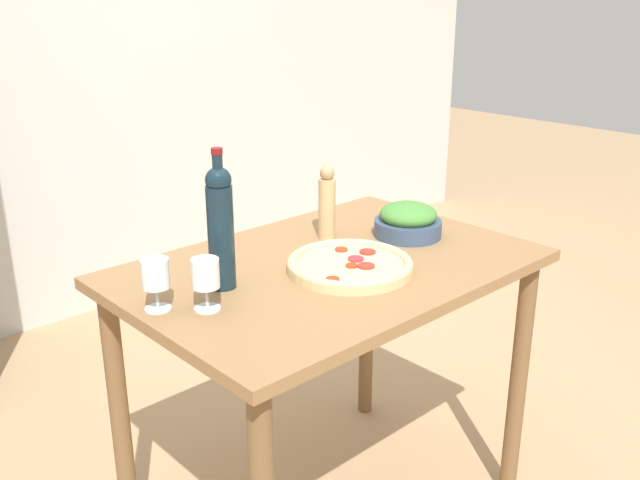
% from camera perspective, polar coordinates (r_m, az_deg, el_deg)
% --- Properties ---
extents(wall_back, '(6.40, 0.08, 2.60)m').
position_cam_1_polar(wall_back, '(3.67, -22.15, 12.99)').
color(wall_back, silver).
rests_on(wall_back, ground_plane).
extents(prep_counter, '(1.18, 0.80, 0.89)m').
position_cam_1_polar(prep_counter, '(2.11, 0.74, -5.12)').
color(prep_counter, olive).
rests_on(prep_counter, ground_plane).
extents(wine_bottle, '(0.07, 0.07, 0.38)m').
position_cam_1_polar(wine_bottle, '(1.85, -7.97, 1.21)').
color(wine_bottle, '#142833').
rests_on(wine_bottle, prep_counter).
extents(wine_glass_near, '(0.07, 0.07, 0.13)m').
position_cam_1_polar(wine_glass_near, '(1.76, -9.14, -2.89)').
color(wine_glass_near, silver).
rests_on(wine_glass_near, prep_counter).
extents(wine_glass_far, '(0.07, 0.07, 0.13)m').
position_cam_1_polar(wine_glass_far, '(1.78, -13.04, -2.83)').
color(wine_glass_far, silver).
rests_on(wine_glass_far, prep_counter).
extents(pepper_mill, '(0.05, 0.05, 0.23)m').
position_cam_1_polar(pepper_mill, '(2.23, 0.56, 2.94)').
color(pepper_mill, tan).
rests_on(pepper_mill, prep_counter).
extents(salad_bowl, '(0.21, 0.21, 0.11)m').
position_cam_1_polar(salad_bowl, '(2.28, 7.12, 1.49)').
color(salad_bowl, '#384C6B').
rests_on(salad_bowl, prep_counter).
extents(homemade_pizza, '(0.35, 0.35, 0.04)m').
position_cam_1_polar(homemade_pizza, '(2.00, 2.38, -2.01)').
color(homemade_pizza, '#DBC189').
rests_on(homemade_pizza, prep_counter).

